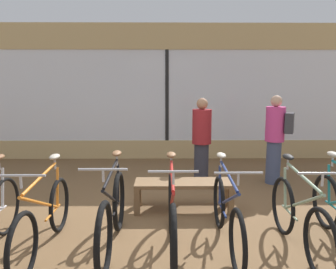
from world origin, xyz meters
name	(u,v)px	position (x,y,z in m)	size (l,w,h in m)	color
ground_plane	(170,232)	(0.00, 0.00, 0.00)	(24.00, 24.00, 0.00)	brown
shop_back_wall	(167,91)	(0.00, 4.00, 1.64)	(12.00, 0.08, 3.20)	tan
bicycle_left	(44,219)	(-1.38, -0.46, 0.38)	(0.46, 1.75, 1.02)	black
bicycle_center_left	(113,215)	(-0.64, -0.41, 0.40)	(0.46, 1.77, 1.05)	black
bicycle_center	(172,218)	(0.02, -0.51, 0.40)	(0.46, 1.77, 1.06)	black
bicycle_center_right	(227,215)	(0.64, -0.37, 0.37)	(0.46, 1.73, 1.01)	black
bicycle_right	(299,219)	(1.39, -0.51, 0.39)	(0.46, 1.69, 1.03)	black
display_bench	(183,186)	(0.21, 0.71, 0.35)	(1.40, 0.44, 0.43)	brown
customer_near_rack	(276,137)	(1.95, 1.97, 0.87)	(0.56, 0.47, 1.62)	#424C6B
customer_by_window	(202,140)	(0.60, 1.89, 0.82)	(0.44, 0.44, 1.57)	#2D2D38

